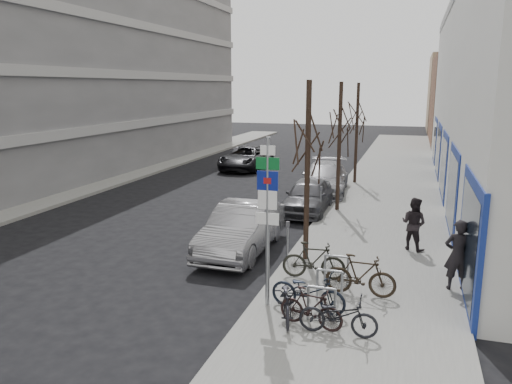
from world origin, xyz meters
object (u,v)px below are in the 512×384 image
Objects in this scene: tree_near at (308,129)px; pedestrian_near at (458,255)px; parked_car_back at (324,178)px; bike_near_right at (311,307)px; pedestrian_far at (414,223)px; meter_back at (340,176)px; meter_front at (288,238)px; bike_mid_inner at (314,260)px; tree_far at (358,109)px; tree_mid at (340,116)px; bike_far_curb at (338,312)px; parked_car_mid at (308,196)px; bike_rack at (330,282)px; highway_sign_pole at (268,212)px; lane_car at (246,158)px; bike_far_inner at (361,275)px; meter_mid at (321,199)px; bike_mid_curb at (308,288)px; bike_near_left at (287,297)px; parked_car_front at (242,229)px.

tree_near is 2.95× the size of pedestrian_near.
bike_near_right is at bearing -85.41° from parked_car_back.
pedestrian_near is at bearing 137.23° from pedestrian_far.
meter_front is at bearing -90.00° from meter_back.
bike_mid_inner is 4.30m from pedestrian_far.
bike_mid_inner is (0.54, -14.53, -3.42)m from tree_far.
bike_far_curb is at bearing -81.49° from tree_mid.
parked_car_mid is at bearing -99.82° from meter_back.
bike_rack is 1.65m from bike_far_curb.
highway_sign_pole is at bearing -85.25° from meter_front.
pedestrian_far is at bearing -67.51° from meter_back.
tree_near is at bearing 48.01° from meter_front.
parked_car_back is at bearing 21.37° from bike_near_right.
tree_near is 18.21m from lane_car.
bike_far_inner is 2.62m from pedestrian_near.
bike_near_right is (1.48, -9.32, -0.31)m from meter_mid.
parked_car_mid is (-3.08, 8.45, 0.04)m from bike_far_inner.
bike_rack is at bearing 5.72° from bike_near_right.
pedestrian_far is (2.30, 5.44, 0.31)m from bike_mid_curb.
meter_front is at bearing 31.54° from bike_mid_curb.
meter_back is (-0.45, 4.00, -3.19)m from tree_mid.
parked_car_back is (-2.84, 14.71, 0.12)m from bike_far_curb.
bike_near_left is (0.63, -0.58, -1.79)m from highway_sign_pole.
pedestrian_far is at bearing -74.35° from tree_far.
meter_back is 12.08m from bike_mid_inner.
parked_car_back reaches higher than meter_back.
tree_near reaches higher than parked_car_mid.
tree_near is 1.28× the size of parked_car_mid.
parked_car_back is (0.00, 4.05, 0.05)m from parked_car_mid.
pedestrian_near is at bearing -52.87° from meter_mid.
bike_near_left is 2.57m from bike_mid_inner.
bike_mid_inner is at bearing -81.34° from meter_mid.
pedestrian_far is (3.31, 5.41, -1.44)m from highway_sign_pole.
bike_mid_curb is 5.91m from pedestrian_far.
bike_near_left is 14.40m from parked_car_back.
pedestrian_far is at bearing 68.32° from bike_rack.
parked_car_mid is (-1.20, -6.83, -3.37)m from tree_far.
parked_car_back is at bearing 96.70° from tree_near.
parked_car_back reaches higher than bike_far_inner.
meter_back is at bearing -39.52° from lane_car.
bike_near_left is at bearing -76.17° from meter_front.
meter_mid is 0.68× the size of pedestrian_near.
bike_far_inner is (2.08, 1.23, -1.77)m from highway_sign_pole.
bike_mid_curb is 0.99× the size of pedestrian_near.
parked_car_back is (-1.00, 13.73, -1.68)m from highway_sign_pole.
bike_mid_curb reaches higher than bike_rack.
meter_front is 0.26× the size of parked_car_front.
tree_near reaches higher than meter_mid.
tree_near is at bearing 26.01° from bike_near_right.
tree_far is at bearing 88.09° from meter_front.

